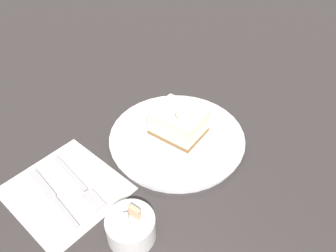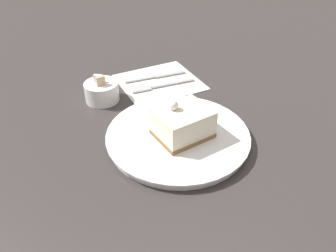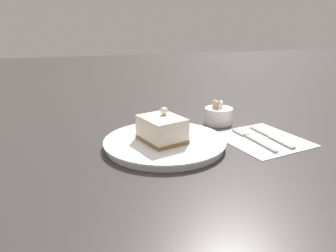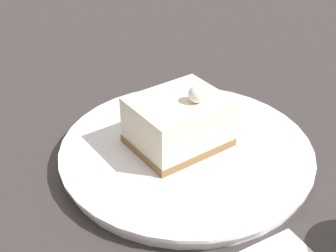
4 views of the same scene
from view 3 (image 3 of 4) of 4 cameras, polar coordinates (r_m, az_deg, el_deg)
The scene contains 7 objects.
ground_plane at distance 0.82m, azimuth 0.49°, elevation -2.57°, with size 4.00×4.00×0.00m, color #383333.
plate at distance 0.78m, azimuth -0.56°, elevation -2.88°, with size 0.29×0.29×0.02m.
cake_slice at distance 0.76m, azimuth -1.08°, elevation -0.52°, with size 0.11×0.12×0.08m.
napkin at distance 0.86m, azimuth 16.08°, elevation -2.21°, with size 0.22×0.23×0.00m.
fork at distance 0.85m, azimuth 14.19°, elevation -1.96°, with size 0.03×0.17×0.00m.
knife at distance 0.86m, azimuth 18.01°, elevation -2.04°, with size 0.03×0.17×0.00m.
sugar_bowl at distance 0.95m, azimuth 8.80°, elevation 1.82°, with size 0.08×0.08×0.07m.
Camera 3 is at (-0.21, -0.73, 0.29)m, focal length 35.00 mm.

